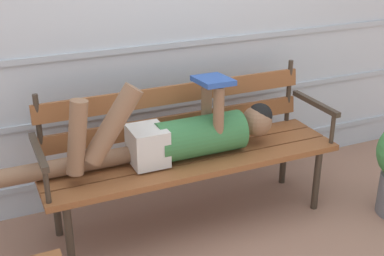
% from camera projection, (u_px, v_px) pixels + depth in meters
% --- Properties ---
extents(ground_plane, '(12.00, 12.00, 0.00)m').
position_uv_depth(ground_plane, '(197.00, 227.00, 3.20)').
color(ground_plane, '#936B56').
extents(house_siding, '(5.11, 0.08, 2.42)m').
position_uv_depth(house_siding, '(158.00, 13.00, 3.22)').
color(house_siding, '#B2BCC6').
rests_on(house_siding, ground).
extents(park_bench, '(1.80, 0.51, 0.88)m').
position_uv_depth(park_bench, '(187.00, 145.00, 3.13)').
color(park_bench, brown).
rests_on(park_bench, ground).
extents(reclining_person, '(1.71, 0.25, 0.53)m').
position_uv_depth(reclining_person, '(176.00, 135.00, 2.99)').
color(reclining_person, '#33703D').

